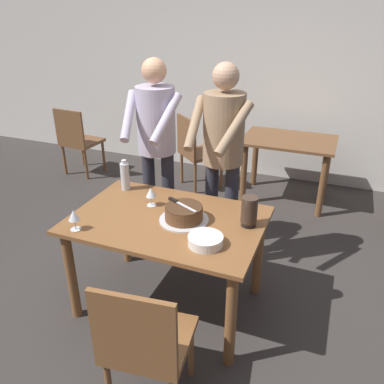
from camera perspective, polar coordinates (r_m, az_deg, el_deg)
ground_plane at (r=3.17m, az=-3.23°, el=-15.70°), size 14.00×14.00×0.00m
back_wall at (r=5.12m, az=10.21°, el=17.02°), size 10.00×0.12×2.70m
main_dining_table at (r=2.80m, az=-3.55°, el=-6.01°), size 1.32×0.89×0.75m
cake_on_platter at (r=2.68m, az=-1.19°, el=-3.20°), size 0.34×0.34×0.11m
cake_knife at (r=2.69m, az=-2.21°, el=-1.45°), size 0.25×0.14×0.02m
plate_stack at (r=2.43m, az=1.98°, el=-7.03°), size 0.22×0.22×0.06m
wine_glass_near at (r=2.87m, az=-5.96°, el=-0.12°), size 0.08×0.08×0.14m
wine_glass_far at (r=2.66m, az=-16.76°, el=-3.34°), size 0.08×0.08×0.14m
water_bottle at (r=3.14m, az=-9.69°, el=2.30°), size 0.07×0.07×0.25m
hurricane_lamp at (r=2.62m, az=8.29°, el=-2.79°), size 0.11×0.11×0.21m
person_cutting_cake at (r=3.10m, az=4.48°, el=6.43°), size 0.46×0.57×1.72m
person_standing_beside at (r=3.34m, az=-5.20°, el=7.83°), size 0.47×0.56×1.72m
chair_near_side at (r=2.22m, az=-6.87°, el=-20.75°), size 0.49×0.49×0.90m
background_table at (r=4.56m, az=13.75°, el=5.55°), size 1.00×0.70×0.74m
background_chair_0 at (r=5.38m, az=-16.23°, el=7.39°), size 0.47×0.47×0.90m
background_chair_2 at (r=4.79m, az=0.57°, el=6.20°), size 0.62×0.62×0.90m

